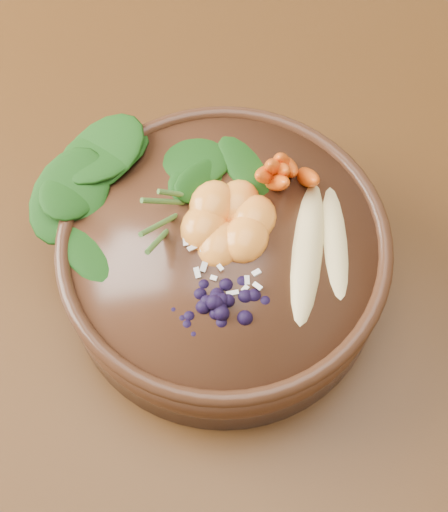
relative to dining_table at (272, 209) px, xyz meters
The scene contains 9 objects.
ground 0.66m from the dining_table, ahead, with size 4.00×4.00×0.00m, color #381E0F.
dining_table is the anchor object (origin of this frame).
stoneware_bowl 0.20m from the dining_table, 89.93° to the right, with size 0.30×0.30×0.08m, color #452616.
kale_heap 0.23m from the dining_table, 121.06° to the right, with size 0.19×0.17×0.05m, color #174410, non-canonical shape.
carrot_cluster 0.22m from the dining_table, 62.54° to the right, with size 0.06×0.06×0.08m, color #DE5516, non-canonical shape.
banana_halves 0.24m from the dining_table, 55.94° to the right, with size 0.10×0.17×0.03m.
mandarin_cluster 0.23m from the dining_table, 91.31° to the right, with size 0.09×0.09×0.03m, color orange, non-canonical shape.
blueberry_pile 0.28m from the dining_table, 84.42° to the right, with size 0.14×0.10×0.04m, color black, non-canonical shape.
coconut_flakes 0.24m from the dining_table, 87.32° to the right, with size 0.09×0.07×0.01m, color white, non-canonical shape.
Camera 1 is at (0.12, -0.42, 1.38)m, focal length 50.00 mm.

